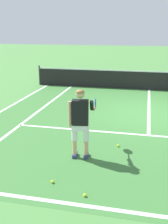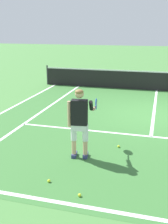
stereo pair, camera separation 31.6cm
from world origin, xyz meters
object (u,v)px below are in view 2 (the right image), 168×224
tennis_player (80,119)px  tennis_ball_mid_court (80,195)px  tennis_ball_near_feet (119,146)px  tennis_ball_by_baseline (49,181)px

tennis_player → tennis_ball_mid_court: size_ratio=25.95×
tennis_player → tennis_ball_near_feet: tennis_player is taller
tennis_ball_near_feet → tennis_ball_by_baseline: bearing=-118.0°
tennis_ball_near_feet → tennis_ball_by_baseline: (-1.12, -2.11, 0.00)m
tennis_player → tennis_ball_mid_court: tennis_player is taller
tennis_ball_by_baseline → tennis_player: bearing=77.5°
tennis_ball_mid_court → tennis_player: bearing=106.0°
tennis_player → tennis_ball_near_feet: 1.50m
tennis_ball_near_feet → tennis_ball_mid_court: 2.45m
tennis_player → tennis_ball_by_baseline: bearing=-102.5°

